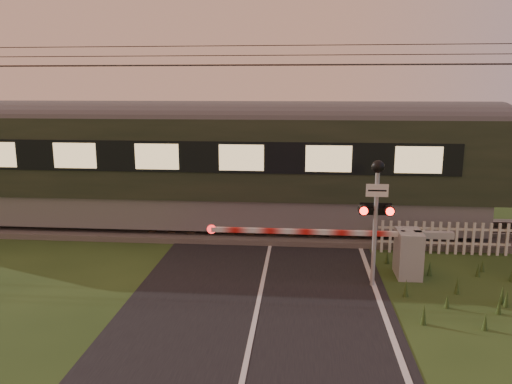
# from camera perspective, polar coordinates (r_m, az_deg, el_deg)

# --- Properties ---
(ground) EXTENTS (160.00, 160.00, 0.00)m
(ground) POSITION_cam_1_polar(r_m,az_deg,el_deg) (10.97, -0.04, -14.05)
(ground) COLOR #213915
(ground) RESTS_ON ground
(road) EXTENTS (6.00, 140.00, 0.03)m
(road) POSITION_cam_1_polar(r_m,az_deg,el_deg) (10.76, -0.07, -14.55)
(road) COLOR black
(road) RESTS_ON ground
(track_bed) EXTENTS (140.00, 3.40, 0.39)m
(track_bed) POSITION_cam_1_polar(r_m,az_deg,el_deg) (17.02, 1.98, -4.29)
(track_bed) COLOR #47423D
(track_bed) RESTS_ON ground
(overhead_wires) EXTENTS (120.00, 0.62, 0.62)m
(overhead_wires) POSITION_cam_1_polar(r_m,az_deg,el_deg) (16.38, 2.13, 15.09)
(overhead_wires) COLOR black
(overhead_wires) RESTS_ON ground
(train) EXTENTS (43.34, 2.99, 4.04)m
(train) POSITION_cam_1_polar(r_m,az_deg,el_deg) (17.81, 27.20, 2.48)
(train) COLOR slate
(train) RESTS_ON ground
(boom_gate) EXTENTS (6.35, 0.93, 1.24)m
(boom_gate) POSITION_cam_1_polar(r_m,az_deg,el_deg) (13.46, 16.04, -6.47)
(boom_gate) COLOR gray
(boom_gate) RESTS_ON ground
(crossing_signal) EXTENTS (0.80, 0.34, 3.13)m
(crossing_signal) POSITION_cam_1_polar(r_m,az_deg,el_deg) (12.20, 13.59, -1.00)
(crossing_signal) COLOR gray
(crossing_signal) RESTS_ON ground
(picket_fence) EXTENTS (3.79, 0.08, 0.97)m
(picket_fence) POSITION_cam_1_polar(r_m,az_deg,el_deg) (15.63, 20.68, -4.92)
(picket_fence) COLOR silver
(picket_fence) RESTS_ON ground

